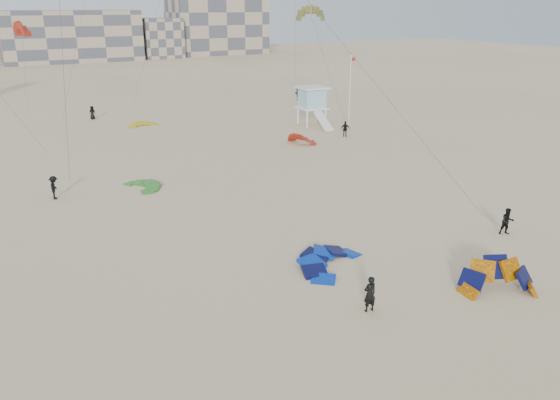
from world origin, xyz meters
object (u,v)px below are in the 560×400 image
kite_ground_blue (329,265)px  kite_ground_orange (497,291)px  kitesurfer_main (370,294)px  lifeguard_tower_near (312,106)px

kite_ground_blue → kite_ground_orange: 8.51m
kite_ground_blue → kitesurfer_main: 5.00m
kitesurfer_main → lifeguard_tower_near: size_ratio=0.28×
kitesurfer_main → lifeguard_tower_near: 41.11m
kite_ground_orange → lifeguard_tower_near: (12.94, 37.75, 2.19)m
kite_ground_blue → kitesurfer_main: kitesurfer_main is taller
kite_ground_orange → lifeguard_tower_near: 39.97m
kite_ground_orange → kite_ground_blue: bearing=155.4°
kite_ground_orange → kitesurfer_main: (-6.62, 1.62, 0.87)m
kitesurfer_main → lifeguard_tower_near: lifeguard_tower_near is taller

